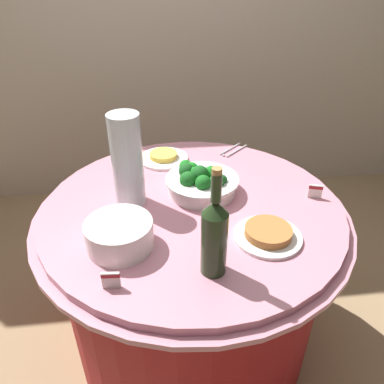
{
  "coord_description": "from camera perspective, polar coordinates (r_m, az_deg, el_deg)",
  "views": [
    {
      "loc": [
        -0.13,
        -1.12,
        1.5
      ],
      "look_at": [
        0.0,
        0.0,
        0.79
      ],
      "focal_mm": 34.55,
      "sensor_mm": 36.0,
      "label": 1
    }
  ],
  "objects": [
    {
      "name": "wine_bottle",
      "position": [
        1.01,
        3.47,
        -6.67
      ],
      "size": [
        0.07,
        0.07,
        0.34
      ],
      "color": "#23361B",
      "rests_on": "buffet_table"
    },
    {
      "name": "plate_stack",
      "position": [
        1.17,
        -11.12,
        -6.45
      ],
      "size": [
        0.21,
        0.21,
        0.09
      ],
      "color": "white",
      "rests_on": "buffet_table"
    },
    {
      "name": "buffet_table",
      "position": [
        1.6,
        0.0,
        -12.69
      ],
      "size": [
        1.16,
        1.16,
        0.74
      ],
      "color": "maroon",
      "rests_on": "ground_plane"
    },
    {
      "name": "food_plate_peanuts",
      "position": [
        1.22,
        11.65,
        -6.36
      ],
      "size": [
        0.22,
        0.22,
        0.04
      ],
      "color": "white",
      "rests_on": "buffet_table"
    },
    {
      "name": "serving_tongs",
      "position": [
        1.76,
        6.3,
        6.42
      ],
      "size": [
        0.15,
        0.14,
        0.01
      ],
      "color": "silver",
      "rests_on": "buffet_table"
    },
    {
      "name": "label_placard_front",
      "position": [
        1.05,
        -12.41,
        -13.04
      ],
      "size": [
        0.05,
        0.01,
        0.05
      ],
      "color": "white",
      "rests_on": "buffet_table"
    },
    {
      "name": "decorative_fruit_vase",
      "position": [
        1.31,
        -9.93,
        4.41
      ],
      "size": [
        0.11,
        0.11,
        0.34
      ],
      "color": "silver",
      "rests_on": "buffet_table"
    },
    {
      "name": "label_placard_rear",
      "position": [
        1.65,
        -10.49,
        5.23
      ],
      "size": [
        0.05,
        0.03,
        0.05
      ],
      "color": "white",
      "rests_on": "buffet_table"
    },
    {
      "name": "broccoli_bowl",
      "position": [
        1.41,
        1.44,
        1.57
      ],
      "size": [
        0.28,
        0.28,
        0.11
      ],
      "color": "white",
      "rests_on": "buffet_table"
    },
    {
      "name": "label_placard_mid",
      "position": [
        1.46,
        18.5,
        0.19
      ],
      "size": [
        0.05,
        0.02,
        0.05
      ],
      "color": "white",
      "rests_on": "buffet_table"
    },
    {
      "name": "ground_plane",
      "position": [
        1.88,
        0.0,
        -20.82
      ],
      "size": [
        6.0,
        6.0,
        0.0
      ],
      "primitive_type": "plane",
      "color": "#9E7F5B"
    },
    {
      "name": "food_plate_fried_egg",
      "position": [
        1.67,
        -4.42,
        5.38
      ],
      "size": [
        0.22,
        0.22,
        0.03
      ],
      "color": "white",
      "rests_on": "buffet_table"
    }
  ]
}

